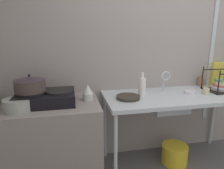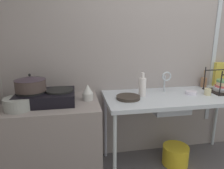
{
  "view_description": "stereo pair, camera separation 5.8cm",
  "coord_description": "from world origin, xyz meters",
  "px_view_note": "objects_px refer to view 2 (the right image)",
  "views": [
    {
      "loc": [
        -1.3,
        -0.78,
        1.5
      ],
      "look_at": [
        -0.89,
        1.16,
        1.0
      ],
      "focal_mm": 32.47,
      "sensor_mm": 36.0,
      "label": 1
    },
    {
      "loc": [
        -1.24,
        -0.79,
        1.5
      ],
      "look_at": [
        -0.89,
        1.16,
        1.0
      ],
      "focal_mm": 32.47,
      "sensor_mm": 36.0,
      "label": 2
    }
  ],
  "objects_px": {
    "pot_on_left_burner": "(30,84)",
    "sink_basin": "(169,104)",
    "stove": "(46,97)",
    "percolator": "(88,92)",
    "bottle_by_sink": "(142,87)",
    "frying_pan": "(128,97)",
    "cereal_box": "(220,74)",
    "faucet": "(166,78)",
    "bucket_on_floor": "(175,155)",
    "pot_beside_stove": "(18,104)",
    "small_bowl_on_drainboard": "(191,93)",
    "cup_by_rack": "(208,92)",
    "utensil_jar": "(204,82)",
    "dish_rack": "(223,86)"
  },
  "relations": [
    {
      "from": "pot_on_left_burner",
      "to": "sink_basin",
      "type": "height_order",
      "value": "pot_on_left_burner"
    },
    {
      "from": "stove",
      "to": "percolator",
      "type": "relative_size",
      "value": 3.38
    },
    {
      "from": "stove",
      "to": "sink_basin",
      "type": "bearing_deg",
      "value": -0.79
    },
    {
      "from": "sink_basin",
      "to": "pot_on_left_burner",
      "type": "bearing_deg",
      "value": 179.28
    },
    {
      "from": "bottle_by_sink",
      "to": "percolator",
      "type": "bearing_deg",
      "value": -177.43
    },
    {
      "from": "frying_pan",
      "to": "cereal_box",
      "type": "relative_size",
      "value": 0.81
    },
    {
      "from": "sink_basin",
      "to": "cereal_box",
      "type": "distance_m",
      "value": 0.9
    },
    {
      "from": "cereal_box",
      "to": "faucet",
      "type": "bearing_deg",
      "value": -161.45
    },
    {
      "from": "percolator",
      "to": "bucket_on_floor",
      "type": "xyz_separation_m",
      "value": [
        1.0,
        -0.03,
        -0.81
      ]
    },
    {
      "from": "pot_beside_stove",
      "to": "cereal_box",
      "type": "xyz_separation_m",
      "value": [
        2.31,
        0.42,
        0.1
      ]
    },
    {
      "from": "bucket_on_floor",
      "to": "small_bowl_on_drainboard",
      "type": "bearing_deg",
      "value": 7.92
    },
    {
      "from": "sink_basin",
      "to": "small_bowl_on_drainboard",
      "type": "bearing_deg",
      "value": 5.59
    },
    {
      "from": "cup_by_rack",
      "to": "utensil_jar",
      "type": "xyz_separation_m",
      "value": [
        0.17,
        0.33,
        0.02
      ]
    },
    {
      "from": "cup_by_rack",
      "to": "bucket_on_floor",
      "type": "bearing_deg",
      "value": 172.56
    },
    {
      "from": "faucet",
      "to": "bucket_on_floor",
      "type": "distance_m",
      "value": 0.92
    },
    {
      "from": "cup_by_rack",
      "to": "bottle_by_sink",
      "type": "xyz_separation_m",
      "value": [
        -0.72,
        0.09,
        0.07
      ]
    },
    {
      "from": "small_bowl_on_drainboard",
      "to": "utensil_jar",
      "type": "bearing_deg",
      "value": 39.35
    },
    {
      "from": "faucet",
      "to": "pot_on_left_burner",
      "type": "bearing_deg",
      "value": -174.77
    },
    {
      "from": "frying_pan",
      "to": "small_bowl_on_drainboard",
      "type": "height_order",
      "value": "small_bowl_on_drainboard"
    },
    {
      "from": "pot_on_left_burner",
      "to": "frying_pan",
      "type": "xyz_separation_m",
      "value": [
        0.94,
        -0.02,
        -0.18
      ]
    },
    {
      "from": "faucet",
      "to": "cereal_box",
      "type": "xyz_separation_m",
      "value": [
        0.8,
        0.15,
        -0.01
      ]
    },
    {
      "from": "sink_basin",
      "to": "utensil_jar",
      "type": "relative_size",
      "value": 1.83
    },
    {
      "from": "small_bowl_on_drainboard",
      "to": "cereal_box",
      "type": "bearing_deg",
      "value": 26.5
    },
    {
      "from": "cereal_box",
      "to": "bucket_on_floor",
      "type": "relative_size",
      "value": 1.01
    },
    {
      "from": "pot_on_left_burner",
      "to": "cup_by_rack",
      "type": "distance_m",
      "value": 1.84
    },
    {
      "from": "pot_beside_stove",
      "to": "cup_by_rack",
      "type": "bearing_deg",
      "value": 2.78
    },
    {
      "from": "percolator",
      "to": "utensil_jar",
      "type": "distance_m",
      "value": 1.49
    },
    {
      "from": "dish_rack",
      "to": "cup_by_rack",
      "type": "xyz_separation_m",
      "value": [
        -0.26,
        -0.09,
        -0.03
      ]
    },
    {
      "from": "pot_beside_stove",
      "to": "sink_basin",
      "type": "height_order",
      "value": "pot_beside_stove"
    },
    {
      "from": "stove",
      "to": "faucet",
      "type": "xyz_separation_m",
      "value": [
        1.29,
        0.13,
        0.1
      ]
    },
    {
      "from": "utensil_jar",
      "to": "bottle_by_sink",
      "type": "bearing_deg",
      "value": -165.07
    },
    {
      "from": "percolator",
      "to": "bucket_on_floor",
      "type": "distance_m",
      "value": 1.29
    },
    {
      "from": "dish_rack",
      "to": "cereal_box",
      "type": "distance_m",
      "value": 0.29
    },
    {
      "from": "frying_pan",
      "to": "bucket_on_floor",
      "type": "distance_m",
      "value": 0.95
    },
    {
      "from": "cup_by_rack",
      "to": "faucet",
      "type": "bearing_deg",
      "value": 156.47
    },
    {
      "from": "frying_pan",
      "to": "cereal_box",
      "type": "bearing_deg",
      "value": 13.48
    },
    {
      "from": "stove",
      "to": "faucet",
      "type": "distance_m",
      "value": 1.3
    },
    {
      "from": "bucket_on_floor",
      "to": "faucet",
      "type": "bearing_deg",
      "value": 129.31
    },
    {
      "from": "cup_by_rack",
      "to": "bottle_by_sink",
      "type": "bearing_deg",
      "value": 172.8
    },
    {
      "from": "faucet",
      "to": "small_bowl_on_drainboard",
      "type": "xyz_separation_m",
      "value": [
        0.25,
        -0.12,
        -0.15
      ]
    },
    {
      "from": "dish_rack",
      "to": "cereal_box",
      "type": "bearing_deg",
      "value": 61.83
    },
    {
      "from": "stove",
      "to": "frying_pan",
      "type": "distance_m",
      "value": 0.81
    },
    {
      "from": "stove",
      "to": "percolator",
      "type": "xyz_separation_m",
      "value": [
        0.4,
        0.02,
        0.02
      ]
    },
    {
      "from": "pot_on_left_burner",
      "to": "sink_basin",
      "type": "bearing_deg",
      "value": -0.72
    },
    {
      "from": "pot_beside_stove",
      "to": "sink_basin",
      "type": "relative_size",
      "value": 0.64
    },
    {
      "from": "faucet",
      "to": "cup_by_rack",
      "type": "distance_m",
      "value": 0.47
    },
    {
      "from": "cup_by_rack",
      "to": "cereal_box",
      "type": "xyz_separation_m",
      "value": [
        0.39,
        0.33,
        0.12
      ]
    },
    {
      "from": "dish_rack",
      "to": "utensil_jar",
      "type": "height_order",
      "value": "dish_rack"
    },
    {
      "from": "pot_on_left_burner",
      "to": "sink_basin",
      "type": "relative_size",
      "value": 0.75
    },
    {
      "from": "faucet",
      "to": "bottle_by_sink",
      "type": "bearing_deg",
      "value": -163.86
    }
  ]
}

